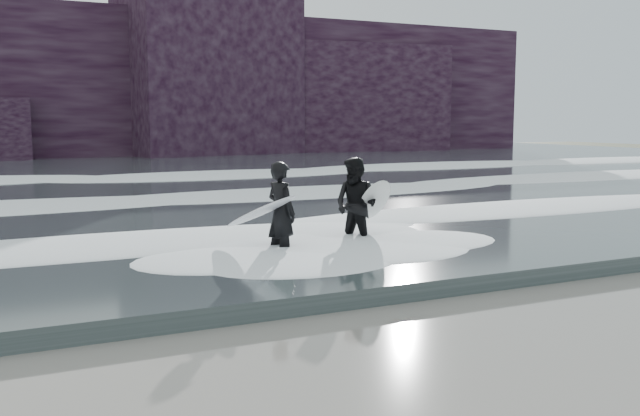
# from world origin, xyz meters

# --- Properties ---
(ground) EXTENTS (120.00, 120.00, 0.00)m
(ground) POSITION_xyz_m (0.00, 0.00, 0.00)
(ground) COLOR olive
(ground) RESTS_ON ground
(sea) EXTENTS (90.00, 52.00, 0.30)m
(sea) POSITION_xyz_m (0.00, 29.00, 0.15)
(sea) COLOR #343E3F
(sea) RESTS_ON ground
(headland) EXTENTS (70.00, 9.00, 10.00)m
(headland) POSITION_xyz_m (0.00, 46.00, 5.00)
(headland) COLOR black
(headland) RESTS_ON ground
(foam_near) EXTENTS (60.00, 3.20, 0.20)m
(foam_near) POSITION_xyz_m (0.00, 9.00, 0.40)
(foam_near) COLOR white
(foam_near) RESTS_ON sea
(foam_mid) EXTENTS (60.00, 4.00, 0.24)m
(foam_mid) POSITION_xyz_m (0.00, 16.00, 0.42)
(foam_mid) COLOR white
(foam_mid) RESTS_ON sea
(foam_far) EXTENTS (60.00, 4.80, 0.30)m
(foam_far) POSITION_xyz_m (0.00, 25.00, 0.45)
(foam_far) COLOR white
(foam_far) RESTS_ON sea
(surfer_left) EXTENTS (1.31, 1.93, 1.95)m
(surfer_left) POSITION_xyz_m (-0.98, 6.62, 0.98)
(surfer_left) COLOR black
(surfer_left) RESTS_ON ground
(surfer_right) EXTENTS (1.58, 2.07, 1.97)m
(surfer_right) POSITION_xyz_m (0.91, 6.94, 0.99)
(surfer_right) COLOR black
(surfer_right) RESTS_ON ground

